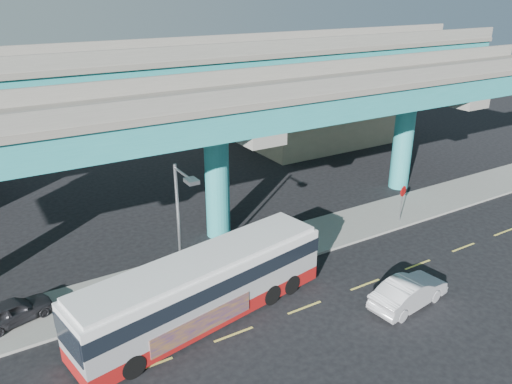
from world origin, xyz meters
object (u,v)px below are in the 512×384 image
street_lamp (182,214)px  sedan (409,292)px  transit_bus (204,286)px  stop_sign (403,196)px  parked_car (13,311)px

street_lamp → sedan: bearing=-34.1°
transit_bus → stop_sign: size_ratio=5.16×
transit_bus → sedan: size_ratio=2.80×
street_lamp → stop_sign: (15.82, 0.72, -2.73)m
transit_bus → sedan: 10.13m
transit_bus → street_lamp: (-0.07, 1.97, 2.90)m
transit_bus → sedan: (9.13, -4.25, -1.06)m
parked_car → sedan: bearing=-130.9°
transit_bus → stop_sign: (15.76, 2.68, 0.17)m
transit_bus → street_lamp: street_lamp is taller
street_lamp → parked_car: bearing=164.4°
transit_bus → parked_car: (-7.87, 4.14, -1.06)m
transit_bus → sedan: bearing=-35.4°
transit_bus → parked_car: bearing=141.8°
sedan → stop_sign: (6.63, 6.93, 1.23)m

